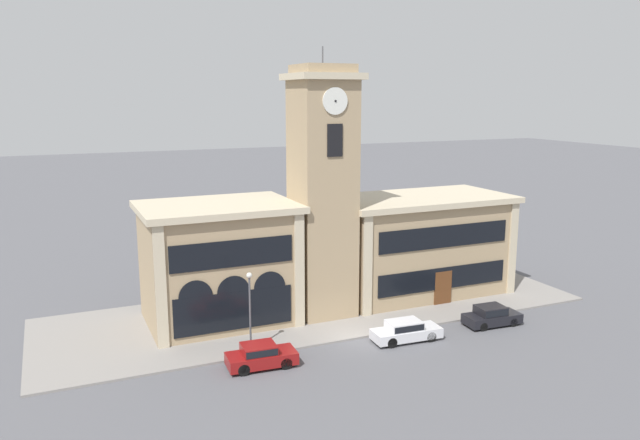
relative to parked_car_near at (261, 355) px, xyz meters
The scene contains 10 objects.
ground_plane 7.34m from the parked_car_near, 11.60° to the left, with size 300.00×300.00×0.00m, color #56565B.
sidewalk_kerb 10.60m from the parked_car_near, 47.46° to the left, with size 40.38×12.65×0.15m.
clock_tower 12.98m from the parked_car_near, 44.16° to the left, with size 4.69×4.69×19.23m.
town_hall_left_wing 9.22m from the parked_car_near, 91.14° to the left, with size 10.75×7.86×8.58m.
town_hall_right_wing 18.76m from the parked_car_near, 27.43° to the left, with size 14.60×7.86×8.03m.
parked_car_near is the anchor object (origin of this frame).
parked_car_mid 10.05m from the parked_car_near, ahead, with size 4.73×1.99×1.39m.
parked_car_far 17.10m from the parked_car_near, ahead, with size 4.13×1.97×1.42m.
street_lamp 3.57m from the parked_car_near, 87.70° to the left, with size 0.36×0.36×5.12m.
fire_hydrant 9.89m from the parked_car_near, ahead, with size 0.22×0.22×0.87m.
Camera 1 is at (-17.99, -34.71, 15.97)m, focal length 35.00 mm.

